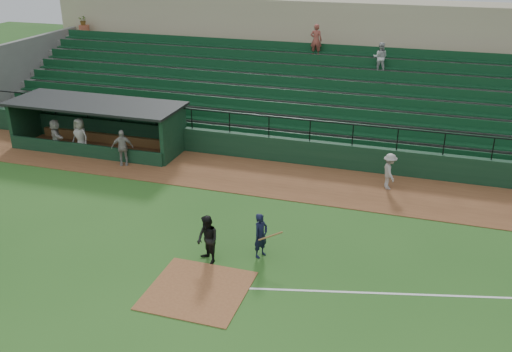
% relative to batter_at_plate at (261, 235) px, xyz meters
% --- Properties ---
extents(ground, '(90.00, 90.00, 0.00)m').
position_rel_batter_at_plate_xyz_m(ground, '(-1.27, -1.54, -0.80)').
color(ground, '#26561B').
rests_on(ground, ground).
extents(warning_track, '(40.00, 4.00, 0.03)m').
position_rel_batter_at_plate_xyz_m(warning_track, '(-1.27, 6.46, -0.79)').
color(warning_track, brown).
rests_on(warning_track, ground).
extents(home_plate_dirt, '(3.00, 3.00, 0.03)m').
position_rel_batter_at_plate_xyz_m(home_plate_dirt, '(-1.27, -2.54, -0.79)').
color(home_plate_dirt, brown).
rests_on(home_plate_dirt, ground).
extents(foul_line, '(17.49, 4.44, 0.01)m').
position_rel_batter_at_plate_xyz_m(foul_line, '(6.73, -0.34, -0.80)').
color(foul_line, white).
rests_on(foul_line, ground).
extents(stadium_structure, '(38.00, 13.08, 6.40)m').
position_rel_batter_at_plate_xyz_m(stadium_structure, '(-1.27, 14.92, 1.50)').
color(stadium_structure, '#10301C').
rests_on(stadium_structure, ground).
extents(dugout, '(8.90, 3.20, 2.42)m').
position_rel_batter_at_plate_xyz_m(dugout, '(-11.02, 8.02, 0.53)').
color(dugout, '#10301C').
rests_on(dugout, ground).
extents(batter_at_plate, '(1.09, 0.71, 1.60)m').
position_rel_batter_at_plate_xyz_m(batter_at_plate, '(0.00, 0.00, 0.00)').
color(batter_at_plate, black).
rests_on(batter_at_plate, ground).
extents(umpire, '(1.04, 1.01, 1.69)m').
position_rel_batter_at_plate_xyz_m(umpire, '(-1.58, -0.88, 0.05)').
color(umpire, black).
rests_on(umpire, ground).
extents(runner, '(0.92, 1.17, 1.59)m').
position_rel_batter_at_plate_xyz_m(runner, '(3.62, 6.93, 0.02)').
color(runner, '#9C9792').
rests_on(runner, warning_track).
extents(dugout_player_a, '(1.10, 0.83, 1.73)m').
position_rel_batter_at_plate_xyz_m(dugout_player_a, '(-8.65, 5.88, 0.09)').
color(dugout_player_a, '#9B9691').
rests_on(dugout_player_a, warning_track).
extents(dugout_player_b, '(1.00, 0.74, 1.86)m').
position_rel_batter_at_plate_xyz_m(dugout_player_b, '(-11.31, 6.48, 0.16)').
color(dugout_player_b, gray).
rests_on(dugout_player_b, warning_track).
extents(dugout_player_c, '(1.45, 1.45, 1.68)m').
position_rel_batter_at_plate_xyz_m(dugout_player_c, '(-12.72, 6.45, 0.07)').
color(dugout_player_c, '#A5A09A').
rests_on(dugout_player_c, warning_track).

